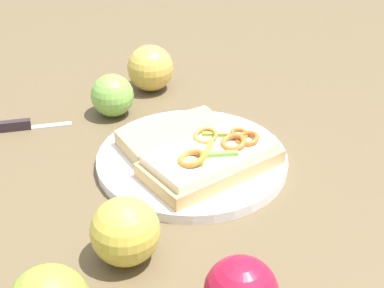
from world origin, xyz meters
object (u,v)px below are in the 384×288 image
object	(u,v)px
plate	(192,160)
apple_1	(150,68)
apple_2	(112,95)
knife	(19,126)
bread_slice_side	(174,136)
sandwich	(212,159)
apple_3	(125,231)

from	to	relation	value
plate	apple_1	distance (m)	0.26
apple_2	knife	world-z (taller)	apple_2
bread_slice_side	knife	world-z (taller)	bread_slice_side
plate	apple_2	bearing A→B (deg)	-15.54
plate	sandwich	xyz separation A→B (m)	(-0.04, 0.01, 0.02)
sandwich	apple_1	bearing A→B (deg)	-106.89
plate	apple_3	distance (m)	0.21
sandwich	apple_1	world-z (taller)	apple_1
plate	apple_3	xyz separation A→B (m)	(-0.04, 0.21, 0.03)
apple_1	apple_3	distance (m)	0.44
apple_3	knife	world-z (taller)	apple_3
bread_slice_side	knife	size ratio (longest dim) A/B	1.63
sandwich	apple_2	world-z (taller)	apple_2
apple_1	knife	distance (m)	0.25
bread_slice_side	apple_2	xyz separation A→B (m)	(0.15, -0.04, 0.01)
apple_2	knife	bearing A→B (deg)	52.40
knife	plate	bearing A→B (deg)	-32.72
apple_1	apple_3	size ratio (longest dim) A/B	1.02
sandwich	apple_2	bearing A→B (deg)	-86.23
apple_1	apple_2	xyz separation A→B (m)	(-0.00, 0.11, -0.01)
apple_1	apple_2	world-z (taller)	apple_1
bread_slice_side	apple_3	bearing A→B (deg)	47.68
plate	knife	size ratio (longest dim) A/B	2.87
apple_2	apple_3	distance (m)	0.35
sandwich	bread_slice_side	bearing A→B (deg)	-89.41
knife	bread_slice_side	bearing A→B (deg)	-27.33
apple_3	sandwich	bearing A→B (deg)	-89.13
apple_2	apple_1	bearing A→B (deg)	-87.65
sandwich	apple_3	xyz separation A→B (m)	(-0.00, 0.19, 0.01)
knife	sandwich	bearing A→B (deg)	-36.78
apple_2	bread_slice_side	bearing A→B (deg)	165.69
apple_2	sandwich	bearing A→B (deg)	163.89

